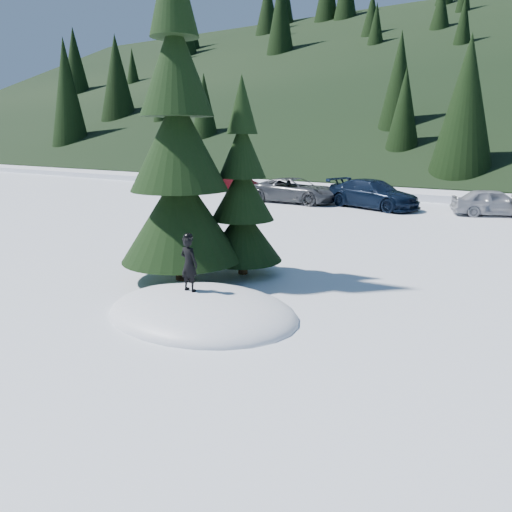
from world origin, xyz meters
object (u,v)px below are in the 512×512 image
Objects in this scene: spruce_tall at (179,155)px; spruce_short at (242,200)px; car_0 at (191,181)px; car_3 at (373,194)px; child_skier at (189,264)px; car_1 at (239,184)px; car_4 at (494,202)px; car_2 at (295,190)px.

spruce_short is (1.00, 1.40, -1.22)m from spruce_tall.
car_3 reaches higher than car_0.
car_0 is at bearing -47.07° from child_skier.
child_skier is 25.38m from car_0.
car_3 is at bearing 93.29° from spruce_tall.
car_3 reaches higher than car_1.
spruce_tall is 2.23× the size of car_4.
spruce_short is 3.46m from child_skier.
car_2 is 1.34× the size of car_4.
car_0 is at bearing 64.33° from car_4.
car_3 is at bearing -91.69° from car_0.
car_1 is at bearing 61.72° from car_4.
spruce_short is 1.29× the size of car_0.
child_skier reaches higher than car_4.
car_4 is at bearing 73.66° from spruce_tall.
child_skier is at bearing -135.50° from car_0.
car_2 reaches higher than car_1.
car_1 is at bearing -76.82° from car_0.
spruce_tall reaches higher than child_skier.
car_4 is (4.94, 16.84, -2.66)m from spruce_tall.
car_2 is at bearing -96.06° from car_0.
car_3 reaches higher than car_2.
spruce_tall is 1.63× the size of car_3.
car_2 is (5.66, -2.18, 0.11)m from car_1.
spruce_tall is at bearing -160.79° from car_3.
spruce_tall is 2.06× the size of car_0.
child_skier reaches higher than car_3.
car_2 is at bearing 110.13° from car_3.
spruce_short reaches higher than car_1.
child_skier reaches higher than car_2.
child_skier is 18.09m from car_3.
spruce_tall is at bearing -42.45° from child_skier.
car_4 reaches higher than car_1.
child_skier is 0.23× the size of car_3.
car_1 is 10.44m from car_3.
car_0 reaches higher than car_1.
child_skier is at bearing -74.95° from spruce_short.
spruce_tall is at bearing 139.17° from car_4.
spruce_short reaches higher than car_0.
car_1 is (-12.19, 16.51, -1.49)m from spruce_short.
car_3 is (14.00, -1.18, 0.05)m from car_0.
car_2 reaches higher than car_4.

